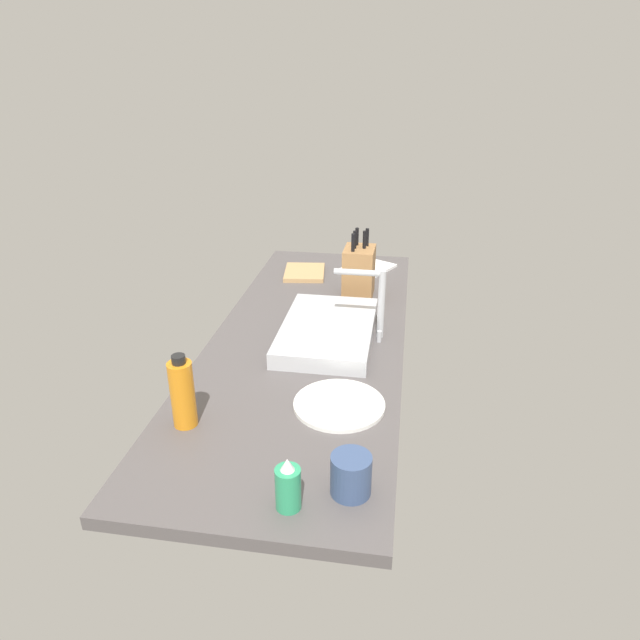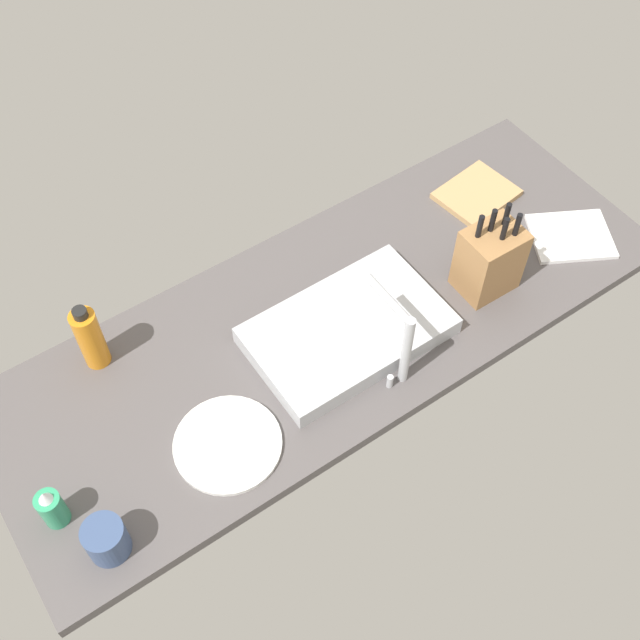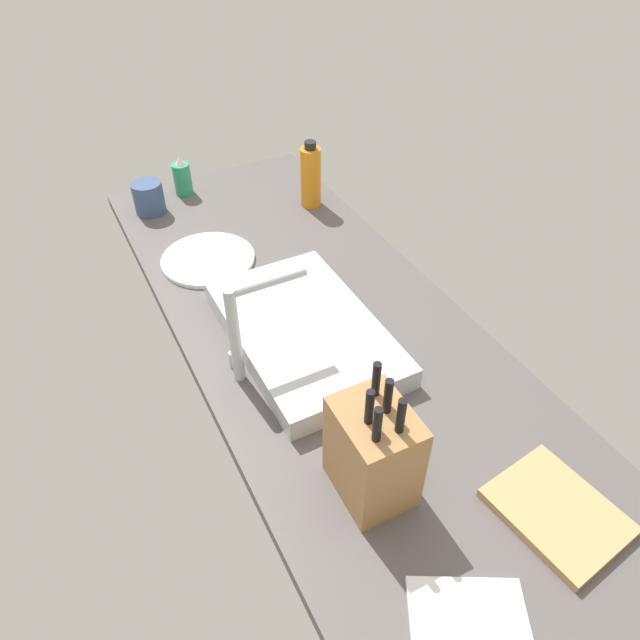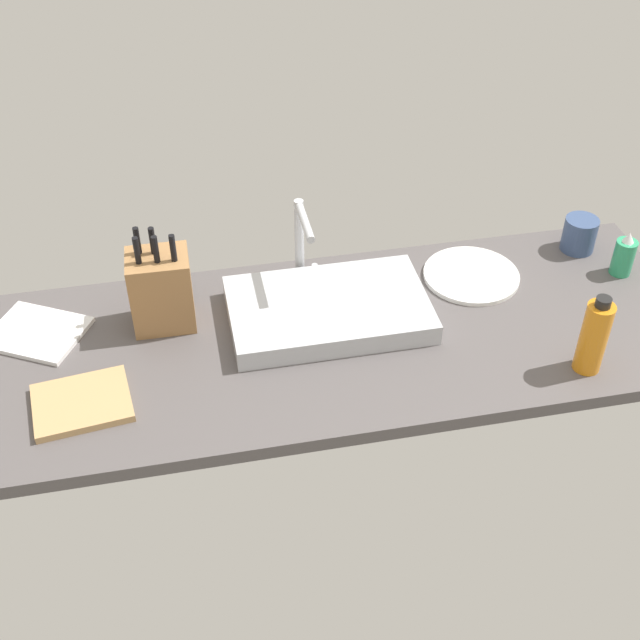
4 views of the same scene
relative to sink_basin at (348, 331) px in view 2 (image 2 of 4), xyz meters
The scene contains 10 objects.
countertop_slab 8.02cm from the sink_basin, 90.22° to the right, with size 179.53×65.02×3.50cm, color #514C4C.
sink_basin is the anchor object (origin of this frame).
faucet 19.64cm from the sink_basin, 104.15° to the left, with size 5.50×17.20×23.88cm.
knife_block 40.86cm from the sink_basin, behind, with size 14.85×12.02×26.49cm.
cutting_board 62.37cm from the sink_basin, 162.29° to the right, with size 20.94×17.08×1.80cm, color tan.
soap_bottle 79.84cm from the sink_basin, ahead, with size 5.57×5.57×12.66cm.
water_bottle 62.46cm from the sink_basin, 28.22° to the right, with size 6.29×6.29×20.35cm.
dinner_plate 41.47cm from the sink_basin, 12.75° to the left, with size 25.18×25.18×1.20cm, color white.
dish_towel 70.95cm from the sink_basin, behind, with size 21.64×17.65×1.20cm, color white.
coffee_mug 74.96cm from the sink_basin, 12.22° to the left, with size 9.06×9.06×9.55cm, color #384C75.
Camera 2 is at (70.45, 97.04, 169.53)cm, focal length 44.81 mm.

